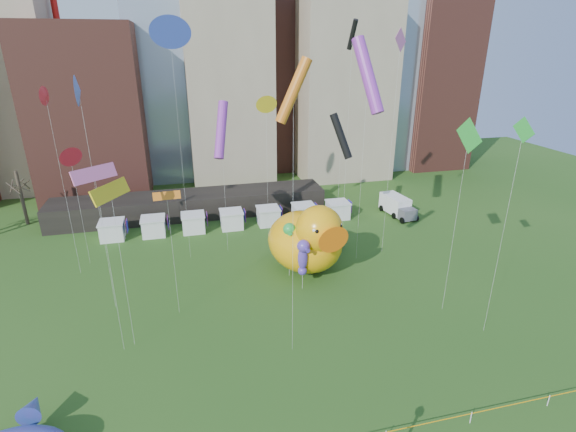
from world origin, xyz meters
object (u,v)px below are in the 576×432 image
object	(u,v)px
seahorse_purple	(303,255)
box_truck	(397,206)
seahorse_green	(289,237)
small_duck	(333,238)
big_duck	(308,239)

from	to	relation	value
seahorse_purple	box_truck	xyz separation A→B (m)	(18.67, 16.38, -2.44)
seahorse_green	seahorse_purple	size ratio (longest dim) A/B	1.13
small_duck	seahorse_purple	world-z (taller)	seahorse_purple
seahorse_purple	small_duck	bearing A→B (deg)	44.61
big_duck	seahorse_green	bearing A→B (deg)	-171.82
big_duck	seahorse_purple	world-z (taller)	big_duck
big_duck	seahorse_green	xyz separation A→B (m)	(-2.22, -0.90, 0.79)
small_duck	seahorse_purple	xyz separation A→B (m)	(-6.08, -8.24, 2.56)
seahorse_purple	box_truck	bearing A→B (deg)	32.29
big_duck	box_truck	distance (m)	21.44
small_duck	box_truck	size ratio (longest dim) A/B	0.59
big_duck	seahorse_green	distance (m)	2.53
small_duck	box_truck	xyz separation A→B (m)	(12.60, 8.14, 0.12)
seahorse_green	seahorse_purple	world-z (taller)	seahorse_green
big_duck	box_truck	bearing A→B (deg)	22.66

